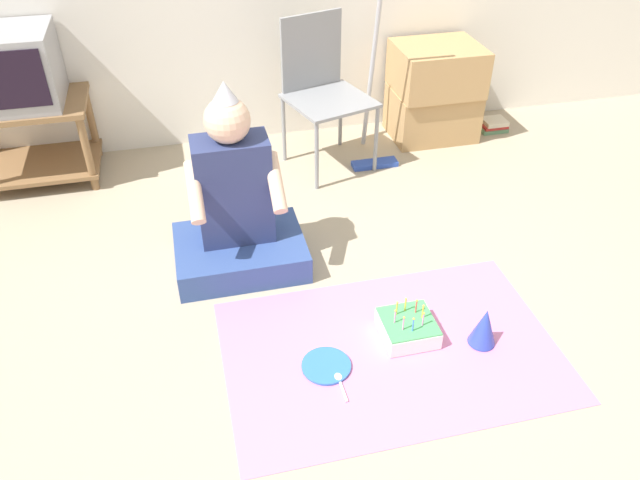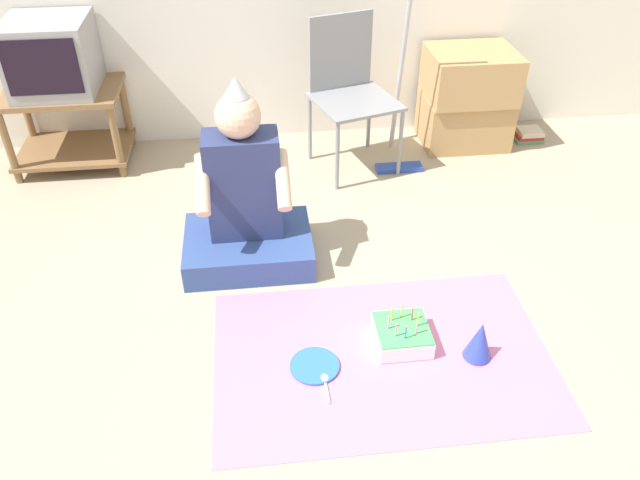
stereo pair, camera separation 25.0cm
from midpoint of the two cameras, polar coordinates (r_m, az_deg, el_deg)
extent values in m
plane|color=tan|center=(2.49, 7.84, -14.08)|extent=(16.00, 16.00, 0.00)
cube|color=olive|center=(3.96, -20.92, 12.49)|extent=(0.67, 0.48, 0.03)
cube|color=olive|center=(4.11, -19.80, 7.74)|extent=(0.67, 0.48, 0.02)
cylinder|color=olive|center=(3.95, -25.01, 7.75)|extent=(0.04, 0.04, 0.48)
cylinder|color=olive|center=(3.80, -16.33, 8.70)|extent=(0.04, 0.04, 0.48)
cylinder|color=olive|center=(4.31, -23.71, 10.40)|extent=(0.04, 0.04, 0.48)
cylinder|color=olive|center=(4.17, -15.68, 11.34)|extent=(0.04, 0.04, 0.48)
cube|color=#99999E|center=(3.89, -21.60, 15.39)|extent=(0.45, 0.45, 0.40)
cube|color=black|center=(3.67, -22.34, 14.32)|extent=(0.39, 0.01, 0.30)
cube|color=gray|center=(3.69, 5.23, 12.44)|extent=(0.55, 0.55, 0.02)
cube|color=gray|center=(3.77, 3.88, 16.72)|extent=(0.38, 0.13, 0.44)
cylinder|color=gray|center=(3.54, 3.63, 7.59)|extent=(0.02, 0.02, 0.43)
cylinder|color=gray|center=(3.72, 9.30, 8.72)|extent=(0.02, 0.02, 0.43)
cylinder|color=gray|center=(3.85, 0.94, 10.19)|extent=(0.02, 0.02, 0.43)
cylinder|color=gray|center=(4.02, 6.32, 11.16)|extent=(0.02, 0.02, 0.43)
cube|color=tan|center=(4.22, 14.72, 10.58)|extent=(0.54, 0.40, 0.31)
cube|color=tan|center=(4.10, 15.37, 14.36)|extent=(0.52, 0.45, 0.29)
cube|color=#2D4CB2|center=(3.86, 9.09, 6.50)|extent=(0.28, 0.09, 0.03)
cylinder|color=#B7B7BC|center=(3.70, 9.61, 16.46)|extent=(0.03, 0.28, 1.31)
cube|color=#60936B|center=(4.43, 19.95, 8.71)|extent=(0.18, 0.15, 0.03)
cube|color=#B72D28|center=(4.42, 20.08, 8.96)|extent=(0.17, 0.13, 0.02)
cube|color=beige|center=(4.41, 20.21, 9.25)|extent=(0.15, 0.14, 0.03)
cube|color=#334C8C|center=(3.06, -4.23, -0.71)|extent=(0.62, 0.46, 0.14)
cube|color=navy|center=(2.92, -4.57, 4.96)|extent=(0.34, 0.19, 0.51)
sphere|color=beige|center=(2.75, -4.92, 11.17)|extent=(0.20, 0.20, 0.20)
cone|color=silver|center=(2.70, -5.06, 13.70)|extent=(0.11, 0.11, 0.09)
cylinder|color=beige|center=(2.77, -8.19, 4.94)|extent=(0.06, 0.27, 0.21)
cylinder|color=beige|center=(2.78, -0.86, 5.44)|extent=(0.06, 0.27, 0.21)
cube|color=pink|center=(2.63, 8.48, -10.55)|extent=(1.38, 0.91, 0.01)
cube|color=white|center=(2.67, 10.21, -8.71)|extent=(0.22, 0.22, 0.08)
cube|color=#4CB266|center=(2.64, 10.31, -8.05)|extent=(0.22, 0.22, 0.01)
cylinder|color=yellow|center=(2.64, 11.65, -7.39)|extent=(0.01, 0.01, 0.07)
sphere|color=#FFCC4C|center=(2.61, 11.75, -6.75)|extent=(0.01, 0.01, 0.01)
cylinder|color=#EA4C4C|center=(2.66, 11.11, -6.88)|extent=(0.01, 0.01, 0.07)
sphere|color=#FFCC4C|center=(2.63, 11.21, -6.23)|extent=(0.01, 0.01, 0.01)
cylinder|color=yellow|center=(2.66, 10.15, -6.67)|extent=(0.01, 0.01, 0.07)
sphere|color=#FFCC4C|center=(2.64, 10.24, -6.02)|extent=(0.01, 0.01, 0.01)
cylinder|color=yellow|center=(2.64, 9.32, -6.94)|extent=(0.01, 0.01, 0.07)
sphere|color=#FFCC4C|center=(2.62, 9.40, -6.29)|extent=(0.01, 0.01, 0.01)
cylinder|color=#E58CCC|center=(2.61, 9.06, -7.69)|extent=(0.01, 0.01, 0.07)
sphere|color=#FFCC4C|center=(2.58, 9.15, -7.04)|extent=(0.01, 0.01, 0.01)
cylinder|color=#E58CCC|center=(2.58, 9.75, -8.36)|extent=(0.01, 0.01, 0.07)
sphere|color=#FFCC4C|center=(2.55, 9.84, -7.71)|extent=(0.01, 0.01, 0.01)
cylinder|color=#4C7FE5|center=(2.58, 10.62, -8.52)|extent=(0.01, 0.01, 0.07)
sphere|color=#FFCC4C|center=(2.55, 10.72, -7.87)|extent=(0.01, 0.01, 0.01)
cylinder|color=#E58CCC|center=(2.60, 11.60, -8.07)|extent=(0.01, 0.01, 0.07)
sphere|color=#FFCC4C|center=(2.58, 11.70, -7.43)|extent=(0.01, 0.01, 0.01)
cone|color=blue|center=(2.65, 17.08, -8.85)|extent=(0.12, 0.12, 0.18)
cylinder|color=blue|center=(2.56, 2.36, -11.53)|extent=(0.20, 0.20, 0.01)
ellipsoid|color=white|center=(2.52, 3.32, -12.62)|extent=(0.04, 0.05, 0.01)
cube|color=white|center=(2.48, 3.63, -13.88)|extent=(0.01, 0.10, 0.01)
camera|label=1|loc=(0.12, -87.28, 2.00)|focal=35.00mm
camera|label=2|loc=(0.12, 92.72, -2.00)|focal=35.00mm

